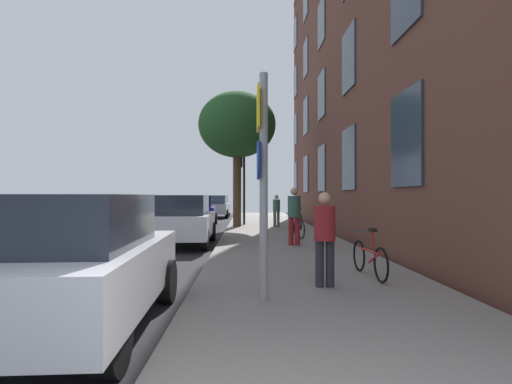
{
  "coord_description": "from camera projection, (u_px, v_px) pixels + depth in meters",
  "views": [
    {
      "loc": [
        -0.12,
        -1.91,
        1.62
      ],
      "look_at": [
        0.24,
        12.03,
        1.74
      ],
      "focal_mm": 28.7,
      "sensor_mm": 36.0,
      "label": 1
    }
  ],
  "objects": [
    {
      "name": "car_1",
      "position": [
        183.0,
        220.0,
        13.12
      ],
      "size": [
        1.86,
        4.14,
        1.62
      ],
      "color": "silver",
      "rests_on": "road_asphalt"
    },
    {
      "name": "pedestrian_1",
      "position": [
        294.0,
        212.0,
        12.29
      ],
      "size": [
        0.48,
        0.48,
        1.74
      ],
      "color": "maroon",
      "rests_on": "sidewalk"
    },
    {
      "name": "car_0",
      "position": [
        75.0,
        262.0,
        4.8
      ],
      "size": [
        1.95,
        3.97,
        1.62
      ],
      "color": "silver",
      "rests_on": "road_asphalt"
    },
    {
      "name": "bicycle_0",
      "position": [
        369.0,
        258.0,
        7.52
      ],
      "size": [
        0.42,
        1.71,
        0.91
      ],
      "color": "black",
      "rests_on": "sidewalk"
    },
    {
      "name": "traffic_light",
      "position": [
        242.0,
        174.0,
        21.21
      ],
      "size": [
        0.43,
        0.24,
        3.81
      ],
      "color": "black",
      "rests_on": "sidewalk"
    },
    {
      "name": "building_facade",
      "position": [
        340.0,
        12.0,
        16.56
      ],
      "size": [
        0.56,
        27.0,
        18.09
      ],
      "color": "brown",
      "rests_on": "ground"
    },
    {
      "name": "pedestrian_0",
      "position": [
        325.0,
        233.0,
        6.71
      ],
      "size": [
        0.37,
        0.37,
        1.55
      ],
      "color": "#26262D",
      "rests_on": "sidewalk"
    },
    {
      "name": "sidewalk",
      "position": [
        275.0,
        233.0,
        16.92
      ],
      "size": [
        4.2,
        38.0,
        0.12
      ],
      "primitive_type": "cube",
      "color": "gray",
      "rests_on": "ground"
    },
    {
      "name": "ground_plane",
      "position": [
        190.0,
        235.0,
        16.83
      ],
      "size": [
        41.8,
        41.8,
        0.0
      ],
      "primitive_type": "plane",
      "color": "#332D28"
    },
    {
      "name": "bicycle_2",
      "position": [
        296.0,
        227.0,
        14.54
      ],
      "size": [
        0.52,
        1.69,
        0.95
      ],
      "color": "black",
      "rests_on": "sidewalk"
    },
    {
      "name": "road_asphalt",
      "position": [
        139.0,
        235.0,
        16.78
      ],
      "size": [
        7.0,
        38.0,
        0.01
      ],
      "primitive_type": "cube",
      "color": "#232326",
      "rests_on": "ground"
    },
    {
      "name": "tree_near",
      "position": [
        237.0,
        126.0,
        19.88
      ],
      "size": [
        3.76,
        3.76,
        6.54
      ],
      "color": "#4C3823",
      "rests_on": "sidewalk"
    },
    {
      "name": "car_3",
      "position": [
        217.0,
        206.0,
        29.78
      ],
      "size": [
        1.94,
        4.35,
        1.62
      ],
      "color": "#B7B7BC",
      "rests_on": "road_asphalt"
    },
    {
      "name": "car_2",
      "position": [
        197.0,
        210.0,
        21.44
      ],
      "size": [
        2.03,
        4.22,
        1.62
      ],
      "color": "navy",
      "rests_on": "road_asphalt"
    },
    {
      "name": "bicycle_1",
      "position": [
        324.0,
        232.0,
        12.45
      ],
      "size": [
        0.42,
        1.69,
        0.97
      ],
      "color": "black",
      "rests_on": "sidewalk"
    },
    {
      "name": "pedestrian_2",
      "position": [
        276.0,
        208.0,
        19.66
      ],
      "size": [
        0.46,
        0.46,
        1.53
      ],
      "color": "#4C4742",
      "rests_on": "sidewalk"
    },
    {
      "name": "bicycle_3",
      "position": [
        299.0,
        220.0,
        18.6
      ],
      "size": [
        0.42,
        1.69,
        0.96
      ],
      "color": "black",
      "rests_on": "sidewalk"
    },
    {
      "name": "sign_post",
      "position": [
        262.0,
        170.0,
        5.91
      ],
      "size": [
        0.16,
        0.6,
        3.28
      ],
      "color": "gray",
      "rests_on": "sidewalk"
    }
  ]
}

